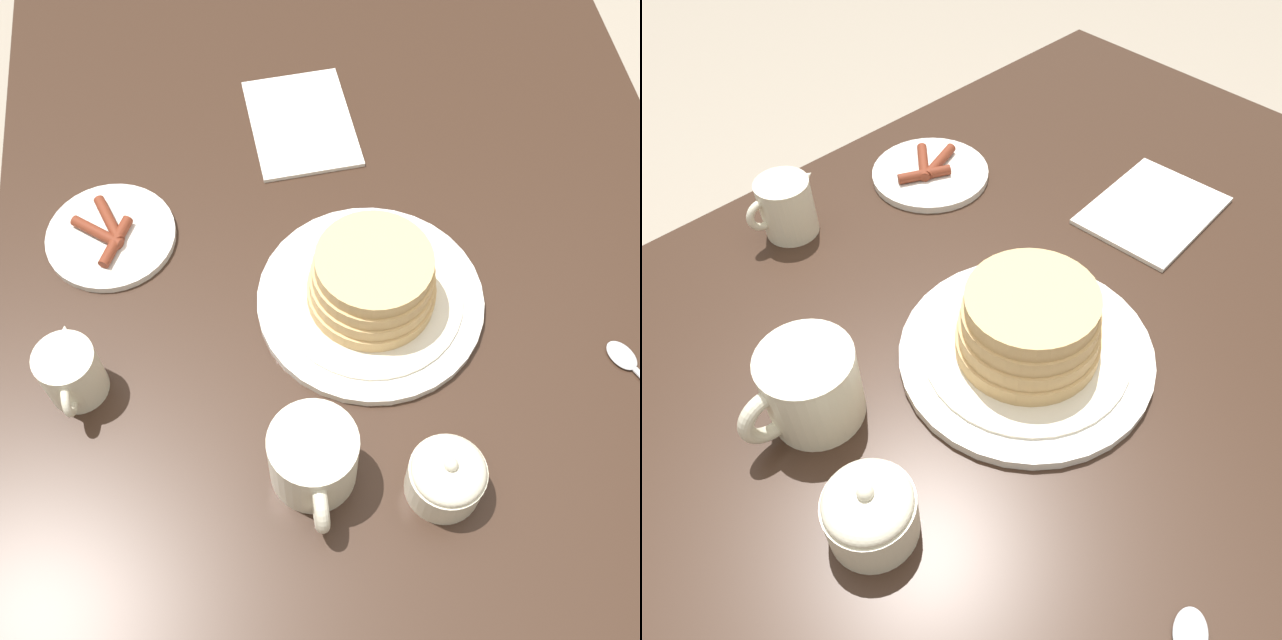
# 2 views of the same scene
# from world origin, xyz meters

# --- Properties ---
(ground_plane) EXTENTS (8.00, 8.00, 0.00)m
(ground_plane) POSITION_xyz_m (0.00, 0.00, 0.00)
(ground_plane) COLOR gray
(dining_table) EXTENTS (1.35, 0.89, 0.76)m
(dining_table) POSITION_xyz_m (0.00, 0.00, 0.64)
(dining_table) COLOR #332116
(dining_table) RESTS_ON ground_plane
(pancake_plate) EXTENTS (0.27, 0.27, 0.10)m
(pancake_plate) POSITION_xyz_m (-0.03, 0.01, 0.79)
(pancake_plate) COLOR white
(pancake_plate) RESTS_ON dining_table
(side_plate_bacon) EXTENTS (0.16, 0.16, 0.02)m
(side_plate_bacon) POSITION_xyz_m (-0.17, -0.30, 0.77)
(side_plate_bacon) COLOR silver
(side_plate_bacon) RESTS_ON dining_table
(coffee_mug) EXTENTS (0.12, 0.09, 0.09)m
(coffee_mug) POSITION_xyz_m (0.18, -0.09, 0.80)
(coffee_mug) COLOR beige
(coffee_mug) RESTS_ON dining_table
(creamer_pitcher) EXTENTS (0.10, 0.07, 0.08)m
(creamer_pitcher) POSITION_xyz_m (0.04, -0.34, 0.80)
(creamer_pitcher) COLOR beige
(creamer_pitcher) RESTS_ON dining_table
(sugar_bowl) EXTENTS (0.08, 0.08, 0.08)m
(sugar_bowl) POSITION_xyz_m (0.21, 0.04, 0.80)
(sugar_bowl) COLOR beige
(sugar_bowl) RESTS_ON dining_table
(napkin) EXTENTS (0.19, 0.15, 0.01)m
(napkin) POSITION_xyz_m (-0.33, -0.04, 0.76)
(napkin) COLOR silver
(napkin) RESTS_ON dining_table
(spoon) EXTENTS (0.14, 0.08, 0.01)m
(spoon) POSITION_xyz_m (0.11, 0.30, 0.76)
(spoon) COLOR silver
(spoon) RESTS_ON dining_table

